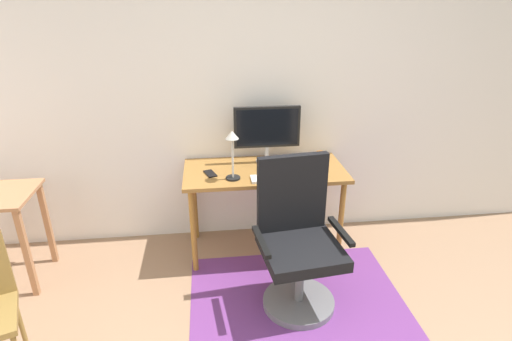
{
  "coord_description": "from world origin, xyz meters",
  "views": [
    {
      "loc": [
        -0.51,
        -1.17,
        2.03
      ],
      "look_at": [
        -0.18,
        1.58,
        0.85
      ],
      "focal_mm": 28.64,
      "sensor_mm": 36.0,
      "label": 1
    }
  ],
  "objects_px": {
    "computer_mouse": "(315,174)",
    "coffee_cup": "(320,158)",
    "office_chair": "(298,246)",
    "monitor": "(267,129)",
    "keyboard": "(279,178)",
    "desk_lamp": "(232,147)",
    "desk": "(265,179)",
    "cell_phone": "(210,174)"
  },
  "relations": [
    {
      "from": "desk",
      "to": "office_chair",
      "type": "height_order",
      "value": "office_chair"
    },
    {
      "from": "desk",
      "to": "monitor",
      "type": "xyz_separation_m",
      "value": [
        0.04,
        0.16,
        0.37
      ]
    },
    {
      "from": "monitor",
      "to": "coffee_cup",
      "type": "bearing_deg",
      "value": -13.03
    },
    {
      "from": "monitor",
      "to": "cell_phone",
      "type": "relative_size",
      "value": 3.87
    },
    {
      "from": "keyboard",
      "to": "coffee_cup",
      "type": "height_order",
      "value": "coffee_cup"
    },
    {
      "from": "keyboard",
      "to": "desk_lamp",
      "type": "xyz_separation_m",
      "value": [
        -0.34,
        0.05,
        0.25
      ]
    },
    {
      "from": "coffee_cup",
      "to": "cell_phone",
      "type": "height_order",
      "value": "coffee_cup"
    },
    {
      "from": "computer_mouse",
      "to": "desk_lamp",
      "type": "xyz_separation_m",
      "value": [
        -0.63,
        0.03,
        0.24
      ]
    },
    {
      "from": "coffee_cup",
      "to": "desk",
      "type": "bearing_deg",
      "value": -172.49
    },
    {
      "from": "coffee_cup",
      "to": "office_chair",
      "type": "height_order",
      "value": "office_chair"
    },
    {
      "from": "keyboard",
      "to": "office_chair",
      "type": "distance_m",
      "value": 0.56
    },
    {
      "from": "desk",
      "to": "keyboard",
      "type": "xyz_separation_m",
      "value": [
        0.08,
        -0.21,
        0.09
      ]
    },
    {
      "from": "monitor",
      "to": "desk_lamp",
      "type": "distance_m",
      "value": 0.44
    },
    {
      "from": "computer_mouse",
      "to": "office_chair",
      "type": "height_order",
      "value": "office_chair"
    },
    {
      "from": "desk",
      "to": "keyboard",
      "type": "distance_m",
      "value": 0.24
    },
    {
      "from": "computer_mouse",
      "to": "monitor",
      "type": "bearing_deg",
      "value": 133.0
    },
    {
      "from": "monitor",
      "to": "coffee_cup",
      "type": "xyz_separation_m",
      "value": [
        0.43,
        -0.1,
        -0.23
      ]
    },
    {
      "from": "keyboard",
      "to": "cell_phone",
      "type": "bearing_deg",
      "value": 162.92
    },
    {
      "from": "cell_phone",
      "to": "desk_lamp",
      "type": "distance_m",
      "value": 0.33
    },
    {
      "from": "monitor",
      "to": "keyboard",
      "type": "height_order",
      "value": "monitor"
    },
    {
      "from": "cell_phone",
      "to": "monitor",
      "type": "bearing_deg",
      "value": 4.54
    },
    {
      "from": "desk",
      "to": "keyboard",
      "type": "relative_size",
      "value": 3.01
    },
    {
      "from": "desk",
      "to": "coffee_cup",
      "type": "distance_m",
      "value": 0.5
    },
    {
      "from": "monitor",
      "to": "coffee_cup",
      "type": "relative_size",
      "value": 5.2
    },
    {
      "from": "cell_phone",
      "to": "desk_lamp",
      "type": "xyz_separation_m",
      "value": [
        0.17,
        -0.11,
        0.26
      ]
    },
    {
      "from": "keyboard",
      "to": "coffee_cup",
      "type": "relative_size",
      "value": 4.12
    },
    {
      "from": "desk_lamp",
      "to": "desk",
      "type": "bearing_deg",
      "value": 30.52
    },
    {
      "from": "computer_mouse",
      "to": "coffee_cup",
      "type": "xyz_separation_m",
      "value": [
        0.11,
        0.25,
        0.04
      ]
    },
    {
      "from": "monitor",
      "to": "cell_phone",
      "type": "height_order",
      "value": "monitor"
    },
    {
      "from": "desk",
      "to": "computer_mouse",
      "type": "distance_m",
      "value": 0.42
    },
    {
      "from": "monitor",
      "to": "keyboard",
      "type": "distance_m",
      "value": 0.46
    },
    {
      "from": "keyboard",
      "to": "office_chair",
      "type": "xyz_separation_m",
      "value": [
        0.06,
        -0.47,
        -0.3
      ]
    },
    {
      "from": "monitor",
      "to": "office_chair",
      "type": "relative_size",
      "value": 0.51
    },
    {
      "from": "cell_phone",
      "to": "keyboard",
      "type": "bearing_deg",
      "value": -36.28
    },
    {
      "from": "desk",
      "to": "computer_mouse",
      "type": "xyz_separation_m",
      "value": [
        0.37,
        -0.19,
        0.1
      ]
    },
    {
      "from": "keyboard",
      "to": "office_chair",
      "type": "bearing_deg",
      "value": -83.01
    },
    {
      "from": "coffee_cup",
      "to": "desk_lamp",
      "type": "xyz_separation_m",
      "value": [
        -0.74,
        -0.22,
        0.21
      ]
    },
    {
      "from": "keyboard",
      "to": "computer_mouse",
      "type": "relative_size",
      "value": 4.13
    },
    {
      "from": "desk_lamp",
      "to": "office_chair",
      "type": "distance_m",
      "value": 0.86
    },
    {
      "from": "desk",
      "to": "cell_phone",
      "type": "distance_m",
      "value": 0.45
    },
    {
      "from": "desk_lamp",
      "to": "office_chair",
      "type": "xyz_separation_m",
      "value": [
        0.4,
        -0.52,
        -0.56
      ]
    },
    {
      "from": "monitor",
      "to": "office_chair",
      "type": "xyz_separation_m",
      "value": [
        0.1,
        -0.84,
        -0.58
      ]
    }
  ]
}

